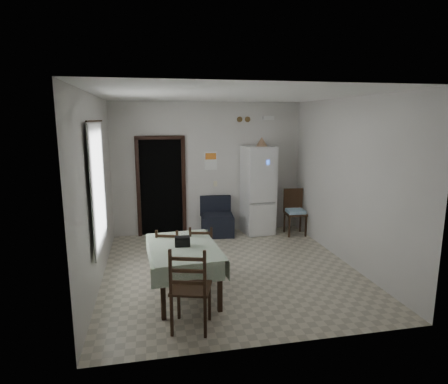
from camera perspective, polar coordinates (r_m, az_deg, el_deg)
ground at (r=6.55m, az=0.88°, el=-11.63°), size 4.50×4.50×0.00m
ceiling at (r=6.06m, az=0.96°, el=14.58°), size 4.20×4.50×0.02m
wall_back at (r=8.33m, az=-2.38°, el=3.62°), size 4.20×0.02×2.90m
wall_front at (r=4.03m, az=7.76°, el=-4.59°), size 4.20×0.02×2.90m
wall_left at (r=6.06m, az=-18.87°, el=0.21°), size 0.02×4.50×2.90m
wall_right at (r=6.90m, az=18.24°, el=1.51°), size 0.02×4.50×2.90m
doorway at (r=8.49m, az=-9.59°, el=0.96°), size 1.06×0.52×2.22m
window_recess at (r=5.85m, az=-19.66°, el=0.79°), size 0.10×1.20×1.60m
curtain at (r=5.84m, az=-18.60°, el=0.84°), size 0.02×1.45×1.85m
curtain_rod at (r=5.76m, az=-19.09°, el=10.19°), size 0.02×1.60×0.02m
calendar at (r=8.30m, az=-2.03°, el=4.78°), size 0.28×0.02×0.40m
calendar_image at (r=8.29m, az=-2.03°, el=5.47°), size 0.24×0.01×0.14m
light_switch at (r=8.39m, az=-1.33°, el=1.27°), size 0.08×0.02×0.12m
vent_left at (r=8.38m, az=2.40°, el=11.00°), size 0.12×0.03×0.12m
vent_right at (r=8.43m, az=3.61°, el=10.99°), size 0.12×0.03×0.12m
emergency_light at (r=8.54m, az=6.76°, el=11.14°), size 0.25×0.07×0.09m
fridge at (r=8.33m, az=5.21°, el=0.27°), size 0.71×0.71×1.95m
tan_cone at (r=8.20m, az=5.78°, el=7.66°), size 0.25×0.25×0.20m
navy_seat at (r=8.24m, az=-1.02°, el=-3.77°), size 0.75×0.73×0.84m
corner_chair at (r=8.40m, az=10.82°, el=-3.08°), size 0.47×0.47×1.00m
dining_table at (r=5.57m, az=-6.13°, el=-11.78°), size 1.05×1.50×0.75m
black_bag at (r=5.40m, az=-6.36°, el=-7.48°), size 0.22×0.14×0.14m
dining_chair_far_left at (r=6.06m, az=-8.28°, el=-9.30°), size 0.46×0.46×0.86m
dining_chair_far_right at (r=6.08m, az=-3.41°, el=-9.00°), size 0.45×0.45×0.89m
dining_chair_near_head at (r=4.67m, az=-5.06°, el=-14.18°), size 0.58×0.58×1.08m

